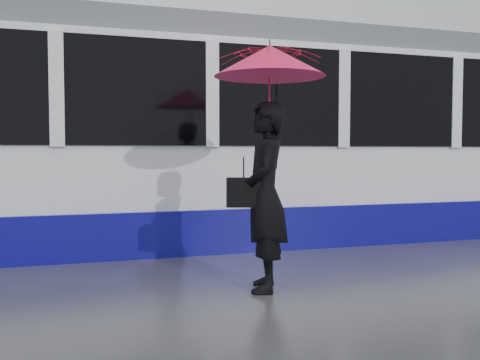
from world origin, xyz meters
name	(u,v)px	position (x,y,z in m)	size (l,w,h in m)	color
ground	(176,279)	(0.00, 0.00, 0.00)	(90.00, 90.00, 0.00)	#2D2D32
rails	(145,242)	(0.00, 2.50, 0.01)	(34.00, 1.51, 0.02)	#3F3D38
tram	(223,138)	(1.26, 2.50, 1.64)	(26.00, 2.56, 3.35)	white
woman	(265,196)	(0.78, -0.72, 0.96)	(0.70, 0.46, 1.92)	black
umbrella	(270,83)	(0.83, -0.72, 2.11)	(1.43, 1.43, 1.30)	#F71494
handbag	(244,192)	(0.56, -0.70, 1.01)	(0.37, 0.25, 0.48)	black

